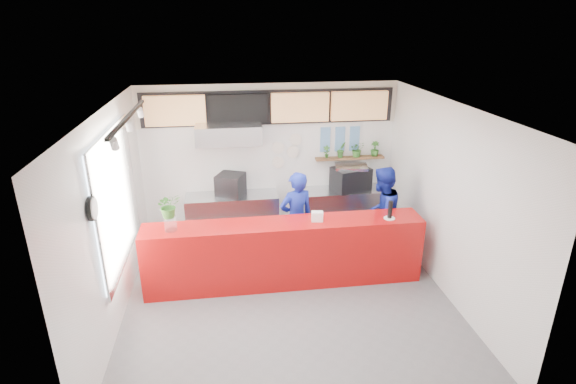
# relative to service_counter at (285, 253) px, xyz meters

# --- Properties ---
(floor) EXTENTS (5.00, 5.00, 0.00)m
(floor) POSITION_rel_service_counter_xyz_m (0.00, -0.40, -0.55)
(floor) COLOR slate
(floor) RESTS_ON ground
(ceiling) EXTENTS (5.00, 5.00, 0.00)m
(ceiling) POSITION_rel_service_counter_xyz_m (0.00, -0.40, 2.45)
(ceiling) COLOR silver
(wall_back) EXTENTS (5.00, 0.00, 5.00)m
(wall_back) POSITION_rel_service_counter_xyz_m (0.00, 2.10, 0.95)
(wall_back) COLOR white
(wall_back) RESTS_ON ground
(wall_left) EXTENTS (0.00, 5.00, 5.00)m
(wall_left) POSITION_rel_service_counter_xyz_m (-2.50, -0.40, 0.95)
(wall_left) COLOR white
(wall_left) RESTS_ON ground
(wall_right) EXTENTS (0.00, 5.00, 5.00)m
(wall_right) POSITION_rel_service_counter_xyz_m (2.50, -0.40, 0.95)
(wall_right) COLOR white
(wall_right) RESTS_ON ground
(service_counter) EXTENTS (4.50, 0.60, 1.10)m
(service_counter) POSITION_rel_service_counter_xyz_m (0.00, 0.00, 0.00)
(service_counter) COLOR #A90C0C
(service_counter) RESTS_ON ground
(cream_band) EXTENTS (5.00, 0.02, 0.80)m
(cream_band) POSITION_rel_service_counter_xyz_m (0.00, 2.09, 2.05)
(cream_band) COLOR beige
(cream_band) RESTS_ON wall_back
(prep_bench) EXTENTS (1.80, 0.60, 0.90)m
(prep_bench) POSITION_rel_service_counter_xyz_m (-0.80, 1.80, -0.10)
(prep_bench) COLOR #B2B5BA
(prep_bench) RESTS_ON ground
(panini_oven) EXTENTS (0.63, 0.63, 0.43)m
(panini_oven) POSITION_rel_service_counter_xyz_m (-0.81, 1.80, 0.57)
(panini_oven) COLOR black
(panini_oven) RESTS_ON prep_bench
(extraction_hood) EXTENTS (1.20, 0.70, 0.35)m
(extraction_hood) POSITION_rel_service_counter_xyz_m (-0.80, 1.75, 1.60)
(extraction_hood) COLOR #B2B5BA
(extraction_hood) RESTS_ON ceiling
(hood_lip) EXTENTS (1.20, 0.69, 0.31)m
(hood_lip) POSITION_rel_service_counter_xyz_m (-0.80, 1.75, 1.40)
(hood_lip) COLOR #B2B5BA
(hood_lip) RESTS_ON ceiling
(right_bench) EXTENTS (1.80, 0.60, 0.90)m
(right_bench) POSITION_rel_service_counter_xyz_m (1.50, 1.80, -0.10)
(right_bench) COLOR #B2B5BA
(right_bench) RESTS_ON ground
(espresso_machine) EXTENTS (0.82, 0.69, 0.45)m
(espresso_machine) POSITION_rel_service_counter_xyz_m (1.58, 1.80, 0.58)
(espresso_machine) COLOR black
(espresso_machine) RESTS_ON right_bench
(espresso_tray) EXTENTS (0.70, 0.55, 0.06)m
(espresso_tray) POSITION_rel_service_counter_xyz_m (1.58, 1.80, 0.83)
(espresso_tray) COLOR silver
(espresso_tray) RESTS_ON espresso_machine
(herb_shelf) EXTENTS (1.40, 0.18, 0.04)m
(herb_shelf) POSITION_rel_service_counter_xyz_m (1.60, 2.00, 0.95)
(herb_shelf) COLOR brown
(herb_shelf) RESTS_ON wall_back
(menu_board_far_left) EXTENTS (1.10, 0.10, 0.55)m
(menu_board_far_left) POSITION_rel_service_counter_xyz_m (-1.75, 1.98, 2.00)
(menu_board_far_left) COLOR tan
(menu_board_far_left) RESTS_ON wall_back
(menu_board_mid_left) EXTENTS (1.10, 0.10, 0.55)m
(menu_board_mid_left) POSITION_rel_service_counter_xyz_m (-0.59, 1.98, 2.00)
(menu_board_mid_left) COLOR black
(menu_board_mid_left) RESTS_ON wall_back
(menu_board_mid_right) EXTENTS (1.10, 0.10, 0.55)m
(menu_board_mid_right) POSITION_rel_service_counter_xyz_m (0.57, 1.98, 2.00)
(menu_board_mid_right) COLOR tan
(menu_board_mid_right) RESTS_ON wall_back
(menu_board_far_right) EXTENTS (1.10, 0.10, 0.55)m
(menu_board_far_right) POSITION_rel_service_counter_xyz_m (1.73, 1.98, 2.00)
(menu_board_far_right) COLOR tan
(menu_board_far_right) RESTS_ON wall_back
(soffit) EXTENTS (4.80, 0.04, 0.65)m
(soffit) POSITION_rel_service_counter_xyz_m (0.00, 2.06, 2.00)
(soffit) COLOR black
(soffit) RESTS_ON wall_back
(window_pane) EXTENTS (0.04, 2.20, 1.90)m
(window_pane) POSITION_rel_service_counter_xyz_m (-2.47, -0.10, 1.15)
(window_pane) COLOR silver
(window_pane) RESTS_ON wall_left
(window_frame) EXTENTS (0.03, 2.30, 2.00)m
(window_frame) POSITION_rel_service_counter_xyz_m (-2.45, -0.10, 1.15)
(window_frame) COLOR #B2B5BA
(window_frame) RESTS_ON wall_left
(wall_clock_rim) EXTENTS (0.05, 0.30, 0.30)m
(wall_clock_rim) POSITION_rel_service_counter_xyz_m (-2.46, -1.30, 1.50)
(wall_clock_rim) COLOR black
(wall_clock_rim) RESTS_ON wall_left
(wall_clock_face) EXTENTS (0.02, 0.26, 0.26)m
(wall_clock_face) POSITION_rel_service_counter_xyz_m (-2.43, -1.30, 1.50)
(wall_clock_face) COLOR white
(wall_clock_face) RESTS_ON wall_left
(track_rail) EXTENTS (0.05, 2.40, 0.04)m
(track_rail) POSITION_rel_service_counter_xyz_m (-2.10, -0.40, 2.39)
(track_rail) COLOR black
(track_rail) RESTS_ON ceiling
(dec_plate_a) EXTENTS (0.24, 0.03, 0.24)m
(dec_plate_a) POSITION_rel_service_counter_xyz_m (0.15, 2.07, 1.20)
(dec_plate_a) COLOR silver
(dec_plate_a) RESTS_ON wall_back
(dec_plate_b) EXTENTS (0.24, 0.03, 0.24)m
(dec_plate_b) POSITION_rel_service_counter_xyz_m (0.45, 2.07, 1.10)
(dec_plate_b) COLOR silver
(dec_plate_b) RESTS_ON wall_back
(dec_plate_c) EXTENTS (0.24, 0.03, 0.24)m
(dec_plate_c) POSITION_rel_service_counter_xyz_m (0.15, 2.07, 0.90)
(dec_plate_c) COLOR silver
(dec_plate_c) RESTS_ON wall_back
(dec_plate_d) EXTENTS (0.24, 0.03, 0.24)m
(dec_plate_d) POSITION_rel_service_counter_xyz_m (0.50, 2.07, 1.35)
(dec_plate_d) COLOR silver
(dec_plate_d) RESTS_ON wall_back
(photo_frame_a) EXTENTS (0.20, 0.02, 0.25)m
(photo_frame_a) POSITION_rel_service_counter_xyz_m (1.10, 2.08, 1.45)
(photo_frame_a) COLOR #598CBF
(photo_frame_a) RESTS_ON wall_back
(photo_frame_b) EXTENTS (0.20, 0.02, 0.25)m
(photo_frame_b) POSITION_rel_service_counter_xyz_m (1.40, 2.08, 1.45)
(photo_frame_b) COLOR #598CBF
(photo_frame_b) RESTS_ON wall_back
(photo_frame_c) EXTENTS (0.20, 0.02, 0.25)m
(photo_frame_c) POSITION_rel_service_counter_xyz_m (1.70, 2.08, 1.45)
(photo_frame_c) COLOR #598CBF
(photo_frame_c) RESTS_ON wall_back
(photo_frame_d) EXTENTS (0.20, 0.02, 0.25)m
(photo_frame_d) POSITION_rel_service_counter_xyz_m (1.10, 2.08, 1.20)
(photo_frame_d) COLOR #598CBF
(photo_frame_d) RESTS_ON wall_back
(photo_frame_e) EXTENTS (0.20, 0.02, 0.25)m
(photo_frame_e) POSITION_rel_service_counter_xyz_m (1.40, 2.08, 1.20)
(photo_frame_e) COLOR #598CBF
(photo_frame_e) RESTS_ON wall_back
(photo_frame_f) EXTENTS (0.20, 0.02, 0.25)m
(photo_frame_f) POSITION_rel_service_counter_xyz_m (1.70, 2.08, 1.20)
(photo_frame_f) COLOR #598CBF
(photo_frame_f) RESTS_ON wall_back
(staff_center) EXTENTS (0.72, 0.57, 1.72)m
(staff_center) POSITION_rel_service_counter_xyz_m (0.29, 0.64, 0.31)
(staff_center) COLOR #152495
(staff_center) RESTS_ON ground
(staff_right) EXTENTS (1.07, 1.04, 1.74)m
(staff_right) POSITION_rel_service_counter_xyz_m (1.82, 0.61, 0.32)
(staff_right) COLOR #152495
(staff_right) RESTS_ON ground
(herb_a) EXTENTS (0.16, 0.13, 0.26)m
(herb_a) POSITION_rel_service_counter_xyz_m (1.11, 2.00, 1.10)
(herb_a) COLOR #336C26
(herb_a) RESTS_ON herb_shelf
(herb_b) EXTENTS (0.21, 0.19, 0.32)m
(herb_b) POSITION_rel_service_counter_xyz_m (1.42, 2.00, 1.13)
(herb_b) COLOR #336C26
(herb_b) RESTS_ON herb_shelf
(herb_c) EXTENTS (0.29, 0.26, 0.32)m
(herb_c) POSITION_rel_service_counter_xyz_m (1.75, 2.00, 1.13)
(herb_c) COLOR #336C26
(herb_c) RESTS_ON herb_shelf
(herb_d) EXTENTS (0.21, 0.20, 0.30)m
(herb_d) POSITION_rel_service_counter_xyz_m (2.11, 2.00, 1.12)
(herb_d) COLOR #336C26
(herb_d) RESTS_ON herb_shelf
(glass_vase) EXTENTS (0.22, 0.22, 0.23)m
(glass_vase) POSITION_rel_service_counter_xyz_m (-1.76, -0.03, 0.67)
(glass_vase) COLOR white
(glass_vase) RESTS_ON service_counter
(basil_vase) EXTENTS (0.44, 0.42, 0.38)m
(basil_vase) POSITION_rel_service_counter_xyz_m (-1.76, -0.03, 0.96)
(basil_vase) COLOR #336C26
(basil_vase) RESTS_ON glass_vase
(napkin_holder) EXTENTS (0.20, 0.14, 0.16)m
(napkin_holder) POSITION_rel_service_counter_xyz_m (0.53, -0.01, 0.63)
(napkin_holder) COLOR white
(napkin_holder) RESTS_ON service_counter
(white_plate) EXTENTS (0.24, 0.24, 0.01)m
(white_plate) POSITION_rel_service_counter_xyz_m (1.71, -0.09, 0.56)
(white_plate) COLOR white
(white_plate) RESTS_ON service_counter
(pepper_mill) EXTENTS (0.09, 0.09, 0.29)m
(pepper_mill) POSITION_rel_service_counter_xyz_m (1.71, -0.09, 0.71)
(pepper_mill) COLOR black
(pepper_mill) RESTS_ON white_plate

